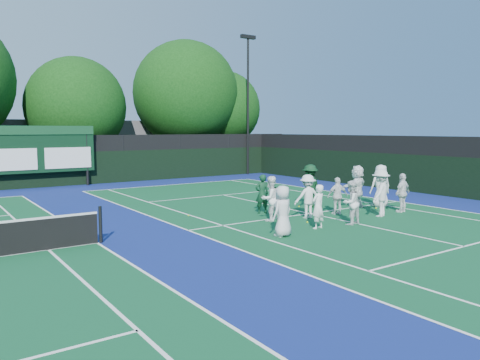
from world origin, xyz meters
TOP-DOWN VIEW (x-y plane):
  - ground at (0.00, 0.00)m, footprint 120.00×120.00m
  - court_apron at (-6.00, 1.00)m, footprint 34.00×32.00m
  - near_court at (0.00, 1.00)m, footprint 11.05×23.85m
  - back_fence at (-6.00, 16.00)m, footprint 34.00×0.08m
  - divider_fence_right at (9.00, 1.00)m, footprint 0.08×32.00m
  - scoreboard at (-7.01, 15.59)m, footprint 6.00×0.21m
  - clubhouse at (-2.00, 24.00)m, footprint 18.00×6.00m
  - light_pole_right at (7.50, 15.70)m, footprint 1.20×0.30m
  - tree_c at (-3.69, 19.58)m, footprint 6.55×6.55m
  - tree_d at (4.55, 19.58)m, footprint 7.99×7.99m
  - tree_e at (7.86, 19.58)m, footprint 6.06×6.06m
  - tennis_ball_0 at (-1.36, -0.32)m, footprint 0.07×0.07m
  - tennis_ball_1 at (0.70, 2.42)m, footprint 0.07×0.07m
  - tennis_ball_3 at (-4.23, 3.27)m, footprint 0.07×0.07m
  - tennis_ball_4 at (-0.39, 2.99)m, footprint 0.07×0.07m
  - tennis_ball_5 at (3.09, 0.25)m, footprint 0.07×0.07m
  - player_front_0 at (-3.44, -1.42)m, footprint 0.87×0.66m
  - player_front_1 at (-1.72, -1.22)m, footprint 0.60×0.44m
  - player_front_2 at (-0.29, -1.37)m, footprint 0.80×0.65m
  - player_front_3 at (1.82, -0.96)m, footprint 1.35×1.04m
  - player_front_4 at (3.30, -0.88)m, footprint 0.97×0.49m
  - player_back_0 at (-2.19, 0.76)m, footprint 0.81×0.64m
  - player_back_1 at (-0.73, 0.36)m, footprint 1.18×0.83m
  - player_back_2 at (0.80, 0.28)m, footprint 0.93×0.60m
  - player_back_3 at (2.56, 0.84)m, footprint 1.79×1.02m
  - player_back_4 at (3.56, 0.43)m, footprint 1.06×0.90m
  - coach_left at (-1.54, 2.13)m, footprint 0.65×0.52m
  - coach_right at (0.99, 2.06)m, footprint 1.36×1.03m

SIDE VIEW (x-z plane):
  - ground at x=0.00m, z-range 0.00..0.00m
  - court_apron at x=-6.00m, z-range 0.00..0.01m
  - near_court at x=0.00m, z-range 0.01..0.01m
  - tennis_ball_0 at x=-1.36m, z-range 0.00..0.07m
  - tennis_ball_1 at x=0.70m, z-range 0.00..0.07m
  - tennis_ball_3 at x=-4.23m, z-range 0.00..0.07m
  - tennis_ball_4 at x=-0.39m, z-range 0.00..0.07m
  - tennis_ball_5 at x=3.09m, z-range 0.00..0.07m
  - player_back_2 at x=0.80m, z-range 0.00..1.48m
  - player_front_1 at x=-1.72m, z-range 0.00..1.51m
  - player_front_2 at x=-0.29m, z-range 0.00..1.57m
  - coach_left at x=-1.54m, z-range 0.00..1.57m
  - player_front_4 at x=3.30m, z-range 0.00..1.59m
  - player_front_0 at x=-3.44m, z-range 0.00..1.61m
  - player_back_0 at x=-2.19m, z-range 0.00..1.65m
  - player_back_1 at x=-0.73m, z-range 0.00..1.66m
  - player_front_3 at x=1.82m, z-range 0.00..1.84m
  - player_back_3 at x=2.56m, z-range 0.00..1.84m
  - player_back_4 at x=3.56m, z-range 0.00..1.85m
  - coach_right at x=0.99m, z-range 0.00..1.87m
  - back_fence at x=-6.00m, z-range -0.14..2.86m
  - divider_fence_right at x=9.00m, z-range -0.14..2.86m
  - clubhouse at x=-2.00m, z-range 0.00..4.00m
  - scoreboard at x=-7.01m, z-range 0.42..3.97m
  - tree_c at x=-3.69m, z-range 0.61..8.73m
  - tree_e at x=7.86m, z-range 0.82..8.84m
  - tree_d at x=4.55m, z-range 0.82..10.86m
  - light_pole_right at x=7.50m, z-range 1.24..11.36m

